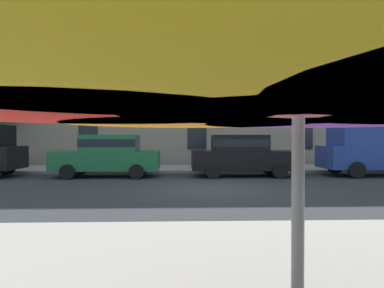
{
  "coord_description": "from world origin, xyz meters",
  "views": [
    {
      "loc": [
        -0.96,
        -10.53,
        1.63
      ],
      "look_at": [
        -0.49,
        3.2,
        1.4
      ],
      "focal_mm": 31.18,
      "sensor_mm": 36.0,
      "label": 1
    }
  ],
  "objects_px": {
    "sedan_green": "(108,154)",
    "sedan_black": "(242,154)",
    "pickup_blue": "(376,152)",
    "patio_umbrella": "(299,63)"
  },
  "relations": [
    {
      "from": "sedan_green",
      "to": "patio_umbrella",
      "type": "relative_size",
      "value": 1.18
    },
    {
      "from": "sedan_green",
      "to": "sedan_black",
      "type": "distance_m",
      "value": 5.7
    },
    {
      "from": "sedan_black",
      "to": "pickup_blue",
      "type": "xyz_separation_m",
      "value": [
        5.88,
        0.0,
        0.08
      ]
    },
    {
      "from": "pickup_blue",
      "to": "patio_umbrella",
      "type": "xyz_separation_m",
      "value": [
        -7.96,
        -12.7,
        0.95
      ]
    },
    {
      "from": "sedan_black",
      "to": "pickup_blue",
      "type": "relative_size",
      "value": 0.86
    },
    {
      "from": "pickup_blue",
      "to": "patio_umbrella",
      "type": "relative_size",
      "value": 1.36
    },
    {
      "from": "sedan_green",
      "to": "sedan_black",
      "type": "height_order",
      "value": "same"
    },
    {
      "from": "sedan_green",
      "to": "patio_umbrella",
      "type": "distance_m",
      "value": 13.25
    },
    {
      "from": "sedan_black",
      "to": "pickup_blue",
      "type": "bearing_deg",
      "value": 0.0
    },
    {
      "from": "sedan_green",
      "to": "sedan_black",
      "type": "xyz_separation_m",
      "value": [
        5.7,
        0.0,
        0.0
      ]
    }
  ]
}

